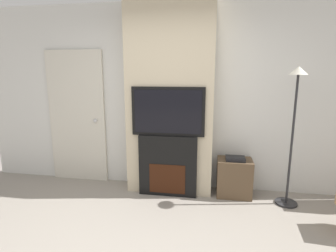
{
  "coord_description": "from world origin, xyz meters",
  "views": [
    {
      "loc": [
        0.57,
        -1.8,
        1.7
      ],
      "look_at": [
        0.0,
        1.65,
        1.0
      ],
      "focal_mm": 28.0,
      "sensor_mm": 36.0,
      "label": 1
    }
  ],
  "objects_px": {
    "floor_lamp": "(294,117)",
    "fireplace": "(168,166)",
    "television": "(168,112)",
    "media_stand": "(234,177)"
  },
  "relations": [
    {
      "from": "fireplace",
      "to": "floor_lamp",
      "type": "relative_size",
      "value": 0.48
    },
    {
      "from": "floor_lamp",
      "to": "fireplace",
      "type": "bearing_deg",
      "value": 179.28
    },
    {
      "from": "television",
      "to": "floor_lamp",
      "type": "height_order",
      "value": "floor_lamp"
    },
    {
      "from": "fireplace",
      "to": "floor_lamp",
      "type": "distance_m",
      "value": 1.76
    },
    {
      "from": "television",
      "to": "floor_lamp",
      "type": "bearing_deg",
      "value": -0.65
    },
    {
      "from": "floor_lamp",
      "to": "media_stand",
      "type": "distance_m",
      "value": 1.13
    },
    {
      "from": "fireplace",
      "to": "floor_lamp",
      "type": "height_order",
      "value": "floor_lamp"
    },
    {
      "from": "television",
      "to": "media_stand",
      "type": "xyz_separation_m",
      "value": [
        0.92,
        0.13,
        -0.92
      ]
    },
    {
      "from": "fireplace",
      "to": "television",
      "type": "bearing_deg",
      "value": -90.0
    },
    {
      "from": "media_stand",
      "to": "television",
      "type": "bearing_deg",
      "value": -172.2
    }
  ]
}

